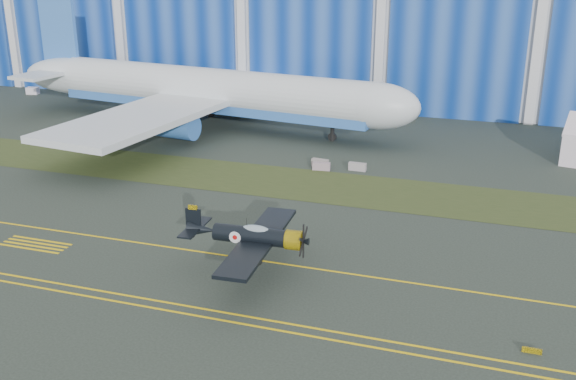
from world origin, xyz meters
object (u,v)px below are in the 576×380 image
(shipping_container, at_px, (301,102))
(tug, at_px, (403,113))
(warbird, at_px, (251,235))
(jetliner, at_px, (209,43))

(shipping_container, bearing_deg, tug, 11.96)
(tug, bearing_deg, warbird, -116.71)
(shipping_container, bearing_deg, warbird, -65.29)
(warbird, distance_m, shipping_container, 55.84)
(warbird, relative_size, jetliner, 0.19)
(jetliner, distance_m, shipping_container, 19.01)
(jetliner, relative_size, tug, 28.29)
(jetliner, bearing_deg, warbird, -54.62)
(shipping_container, xyz_separation_m, tug, (15.83, 0.17, -0.67))
(jetliner, height_order, shipping_container, jetliner)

